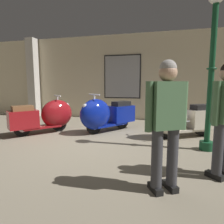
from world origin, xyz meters
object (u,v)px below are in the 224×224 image
object	(u,v)px
scooter_0	(47,116)
scooter_1	(104,115)
lamppost	(212,63)
scooter_2	(180,119)
visitor_0	(166,118)

from	to	relation	value
scooter_0	scooter_1	xyz separation A→B (m)	(1.51, 0.48, 0.02)
scooter_1	lamppost	bearing A→B (deg)	104.37
scooter_1	scooter_2	xyz separation A→B (m)	(2.04, -0.10, -0.01)
scooter_0	scooter_2	bearing A→B (deg)	-44.82
scooter_0	lamppost	size ratio (longest dim) A/B	0.52
scooter_1	scooter_2	distance (m)	2.04
scooter_1	lamppost	size ratio (longest dim) A/B	0.56
scooter_0	visitor_0	distance (m)	3.99
scooter_1	scooter_0	bearing A→B (deg)	-37.13
scooter_2	lamppost	xyz separation A→B (m)	(0.49, -0.86, 1.28)
lamppost	visitor_0	bearing A→B (deg)	-114.19
scooter_1	scooter_2	world-z (taller)	scooter_1
scooter_0	visitor_0	size ratio (longest dim) A/B	1.00
scooter_0	scooter_2	xyz separation A→B (m)	(3.54, 0.38, 0.02)
scooter_1	visitor_0	distance (m)	3.33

